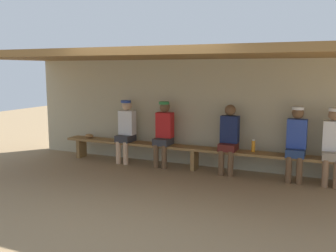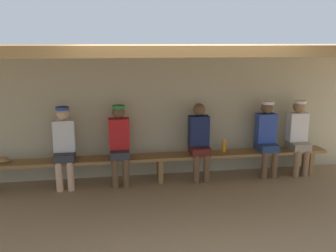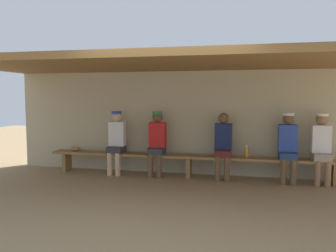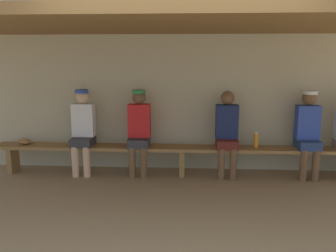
{
  "view_description": "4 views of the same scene",
  "coord_description": "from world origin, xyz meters",
  "px_view_note": "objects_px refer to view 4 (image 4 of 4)",
  "views": [
    {
      "loc": [
        2.45,
        -5.39,
        2.0
      ],
      "look_at": [
        -0.41,
        1.16,
        0.92
      ],
      "focal_mm": 40.16,
      "sensor_mm": 36.0,
      "label": 1
    },
    {
      "loc": [
        -0.82,
        -4.44,
        2.36
      ],
      "look_at": [
        0.06,
        1.05,
        1.09
      ],
      "focal_mm": 39.54,
      "sensor_mm": 36.0,
      "label": 2
    },
    {
      "loc": [
        1.03,
        -5.15,
        1.64
      ],
      "look_at": [
        -0.39,
        1.33,
        1.07
      ],
      "focal_mm": 35.76,
      "sensor_mm": 36.0,
      "label": 3
    },
    {
      "loc": [
        0.09,
        -3.83,
        1.82
      ],
      "look_at": [
        -0.21,
        1.33,
        0.83
      ],
      "focal_mm": 37.74,
      "sensor_mm": 36.0,
      "label": 4
    }
  ],
  "objects_px": {
    "player_with_sunglasses": "(139,128)",
    "baseball_glove_tan": "(25,141)",
    "player_shirtless_tan": "(308,130)",
    "player_leftmost": "(83,128)",
    "player_in_blue": "(227,130)",
    "water_bottle_orange": "(256,140)",
    "bench": "(182,151)"
  },
  "relations": [
    {
      "from": "player_leftmost",
      "to": "player_with_sunglasses",
      "type": "bearing_deg",
      "value": 0.0
    },
    {
      "from": "bench",
      "to": "player_in_blue",
      "type": "distance_m",
      "value": 0.77
    },
    {
      "from": "player_with_sunglasses",
      "to": "bench",
      "type": "bearing_deg",
      "value": -0.3
    },
    {
      "from": "player_shirtless_tan",
      "to": "player_leftmost",
      "type": "distance_m",
      "value": 3.49
    },
    {
      "from": "water_bottle_orange",
      "to": "baseball_glove_tan",
      "type": "height_order",
      "value": "water_bottle_orange"
    },
    {
      "from": "water_bottle_orange",
      "to": "bench",
      "type": "bearing_deg",
      "value": -177.7
    },
    {
      "from": "player_with_sunglasses",
      "to": "player_shirtless_tan",
      "type": "bearing_deg",
      "value": 0.0
    },
    {
      "from": "baseball_glove_tan",
      "to": "water_bottle_orange",
      "type": "bearing_deg",
      "value": 29.29
    },
    {
      "from": "player_in_blue",
      "to": "baseball_glove_tan",
      "type": "height_order",
      "value": "player_in_blue"
    },
    {
      "from": "bench",
      "to": "player_leftmost",
      "type": "xyz_separation_m",
      "value": [
        -1.57,
        0.0,
        0.36
      ]
    },
    {
      "from": "bench",
      "to": "player_with_sunglasses",
      "type": "bearing_deg",
      "value": 179.7
    },
    {
      "from": "water_bottle_orange",
      "to": "baseball_glove_tan",
      "type": "relative_size",
      "value": 0.98
    },
    {
      "from": "bench",
      "to": "player_with_sunglasses",
      "type": "distance_m",
      "value": 0.77
    },
    {
      "from": "bench",
      "to": "player_in_blue",
      "type": "relative_size",
      "value": 4.49
    },
    {
      "from": "player_shirtless_tan",
      "to": "player_with_sunglasses",
      "type": "bearing_deg",
      "value": 180.0
    },
    {
      "from": "player_leftmost",
      "to": "water_bottle_orange",
      "type": "bearing_deg",
      "value": 0.9
    },
    {
      "from": "player_shirtless_tan",
      "to": "water_bottle_orange",
      "type": "distance_m",
      "value": 0.79
    },
    {
      "from": "player_in_blue",
      "to": "water_bottle_orange",
      "type": "xyz_separation_m",
      "value": [
        0.46,
        0.04,
        -0.16
      ]
    },
    {
      "from": "player_shirtless_tan",
      "to": "water_bottle_orange",
      "type": "xyz_separation_m",
      "value": [
        -0.76,
        0.04,
        -0.17
      ]
    },
    {
      "from": "player_in_blue",
      "to": "player_shirtless_tan",
      "type": "distance_m",
      "value": 1.23
    },
    {
      "from": "player_shirtless_tan",
      "to": "player_in_blue",
      "type": "bearing_deg",
      "value": -179.98
    },
    {
      "from": "water_bottle_orange",
      "to": "baseball_glove_tan",
      "type": "xyz_separation_m",
      "value": [
        -3.7,
        -0.02,
        -0.07
      ]
    },
    {
      "from": "player_shirtless_tan",
      "to": "player_leftmost",
      "type": "xyz_separation_m",
      "value": [
        -3.49,
        0.0,
        0.0
      ]
    },
    {
      "from": "player_in_blue",
      "to": "water_bottle_orange",
      "type": "distance_m",
      "value": 0.49
    },
    {
      "from": "player_with_sunglasses",
      "to": "baseball_glove_tan",
      "type": "xyz_separation_m",
      "value": [
        -1.87,
        0.03,
        -0.24
      ]
    },
    {
      "from": "player_with_sunglasses",
      "to": "player_shirtless_tan",
      "type": "relative_size",
      "value": 1.0
    },
    {
      "from": "player_with_sunglasses",
      "to": "water_bottle_orange",
      "type": "xyz_separation_m",
      "value": [
        1.83,
        0.04,
        -0.17
      ]
    },
    {
      "from": "player_with_sunglasses",
      "to": "baseball_glove_tan",
      "type": "bearing_deg",
      "value": 179.23
    },
    {
      "from": "bench",
      "to": "player_with_sunglasses",
      "type": "xyz_separation_m",
      "value": [
        -0.68,
        0.0,
        0.36
      ]
    },
    {
      "from": "bench",
      "to": "player_shirtless_tan",
      "type": "bearing_deg",
      "value": 0.11
    },
    {
      "from": "player_leftmost",
      "to": "player_shirtless_tan",
      "type": "bearing_deg",
      "value": 0.0
    },
    {
      "from": "player_with_sunglasses",
      "to": "water_bottle_orange",
      "type": "bearing_deg",
      "value": 1.33
    }
  ]
}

